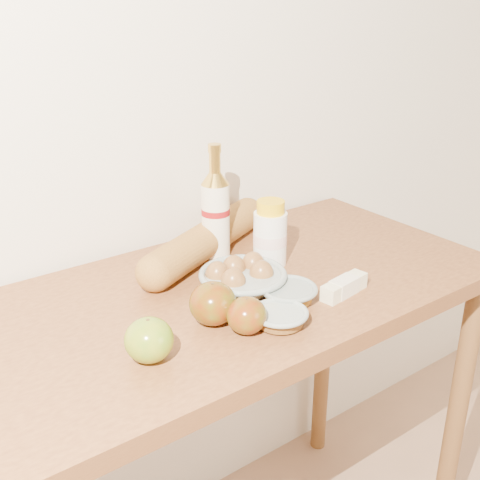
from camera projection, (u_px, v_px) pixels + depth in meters
name	position (u px, v px, depth m)	size (l,w,h in m)	color
back_wall	(147.00, 80.00, 1.39)	(3.50, 0.02, 2.60)	white
table	(232.00, 336.00, 1.35)	(1.20, 0.60, 0.90)	#965A30
bourbon_bottle	(216.00, 212.00, 1.41)	(0.08, 0.08, 0.27)	white
cream_bottle	(270.00, 235.00, 1.38)	(0.08, 0.08, 0.15)	white
egg_bowl	(242.00, 278.00, 1.28)	(0.20, 0.20, 0.07)	gray
baguette	(206.00, 240.00, 1.43)	(0.49, 0.28, 0.08)	#BB8239
apple_yellowgreen	(149.00, 340.00, 1.03)	(0.09, 0.09, 0.08)	#9E971F
apple_redgreen_front	(247.00, 315.00, 1.11)	(0.08, 0.08, 0.07)	#8F070A
apple_redgreen_right	(213.00, 303.00, 1.14)	(0.09, 0.09, 0.08)	maroon
sugar_bowl	(280.00, 317.00, 1.14)	(0.13, 0.13, 0.03)	#909D98
syrup_bowl	(289.00, 293.00, 1.23)	(0.15, 0.15, 0.03)	gray
butter_stick	(344.00, 287.00, 1.26)	(0.13, 0.05, 0.04)	beige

